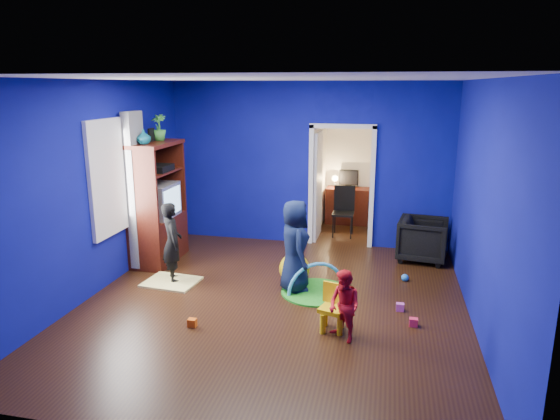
% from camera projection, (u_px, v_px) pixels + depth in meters
% --- Properties ---
extents(floor, '(5.00, 5.50, 0.01)m').
position_uv_depth(floor, '(273.00, 304.00, 6.63)').
color(floor, black).
rests_on(floor, ground).
extents(ceiling, '(5.00, 5.50, 0.01)m').
position_uv_depth(ceiling, '(273.00, 78.00, 5.92)').
color(ceiling, white).
rests_on(ceiling, wall_back).
extents(wall_back, '(5.00, 0.02, 2.90)m').
position_uv_depth(wall_back, '(308.00, 165.00, 8.88)').
color(wall_back, navy).
rests_on(wall_back, floor).
extents(wall_front, '(5.00, 0.02, 2.90)m').
position_uv_depth(wall_front, '(188.00, 277.00, 3.67)').
color(wall_front, navy).
rests_on(wall_front, floor).
extents(wall_left, '(0.02, 5.50, 2.90)m').
position_uv_depth(wall_left, '(95.00, 189.00, 6.80)').
color(wall_left, navy).
rests_on(wall_left, floor).
extents(wall_right, '(0.02, 5.50, 2.90)m').
position_uv_depth(wall_right, '(484.00, 208.00, 5.75)').
color(wall_right, navy).
rests_on(wall_right, floor).
extents(alcove, '(1.00, 1.75, 2.50)m').
position_uv_depth(alcove, '(346.00, 169.00, 9.63)').
color(alcove, silver).
rests_on(alcove, floor).
extents(armchair, '(0.88, 0.86, 0.71)m').
position_uv_depth(armchair, '(423.00, 240.00, 8.20)').
color(armchair, black).
rests_on(armchair, floor).
extents(child_black, '(0.48, 0.52, 1.19)m').
position_uv_depth(child_black, '(172.00, 242.00, 7.28)').
color(child_black, black).
rests_on(child_black, floor).
extents(child_navy, '(0.64, 0.75, 1.30)m').
position_uv_depth(child_navy, '(295.00, 246.00, 6.92)').
color(child_navy, '#0E1335').
rests_on(child_navy, floor).
extents(toddler_red, '(0.51, 0.50, 0.83)m').
position_uv_depth(toddler_red, '(344.00, 306.00, 5.59)').
color(toddler_red, red).
rests_on(toddler_red, floor).
extents(vase, '(0.24, 0.24, 0.22)m').
position_uv_depth(vase, '(144.00, 137.00, 7.49)').
color(vase, '#0C5D65').
rests_on(vase, tv_armoire).
extents(potted_plant, '(0.25, 0.25, 0.42)m').
position_uv_depth(potted_plant, '(159.00, 127.00, 7.96)').
color(potted_plant, '#378B32').
rests_on(potted_plant, tv_armoire).
extents(tv_armoire, '(0.58, 1.14, 1.96)m').
position_uv_depth(tv_armoire, '(157.00, 203.00, 8.04)').
color(tv_armoire, '#400F0A').
rests_on(tv_armoire, floor).
extents(crt_tv, '(0.46, 0.70, 0.54)m').
position_uv_depth(crt_tv, '(159.00, 201.00, 8.02)').
color(crt_tv, silver).
rests_on(crt_tv, tv_armoire).
extents(yellow_blanket, '(0.80, 0.67, 0.03)m').
position_uv_depth(yellow_blanket, '(171.00, 282.00, 7.33)').
color(yellow_blanket, '#F2E07A').
rests_on(yellow_blanket, floor).
extents(hopper_ball, '(0.45, 0.45, 0.45)m').
position_uv_depth(hopper_ball, '(294.00, 269.00, 7.27)').
color(hopper_ball, yellow).
rests_on(hopper_ball, floor).
extents(kid_chair, '(0.35, 0.35, 0.50)m').
position_uv_depth(kid_chair, '(333.00, 311.00, 5.86)').
color(kid_chair, yellow).
rests_on(kid_chair, floor).
extents(play_mat, '(0.98, 0.98, 0.03)m').
position_uv_depth(play_mat, '(316.00, 292.00, 6.97)').
color(play_mat, green).
rests_on(play_mat, floor).
extents(toy_arch, '(0.76, 0.51, 0.87)m').
position_uv_depth(toy_arch, '(316.00, 292.00, 6.97)').
color(toy_arch, '#3F8CD8').
rests_on(toy_arch, floor).
extents(window_left, '(0.03, 0.95, 1.55)m').
position_uv_depth(window_left, '(109.00, 177.00, 7.10)').
color(window_left, white).
rests_on(window_left, wall_left).
extents(curtain, '(0.14, 0.42, 2.40)m').
position_uv_depth(curtain, '(137.00, 190.00, 7.67)').
color(curtain, slate).
rests_on(curtain, floor).
extents(doorway, '(1.16, 0.10, 2.10)m').
position_uv_depth(doorway, '(341.00, 188.00, 8.85)').
color(doorway, white).
rests_on(doorway, floor).
extents(study_desk, '(0.88, 0.44, 0.75)m').
position_uv_depth(study_desk, '(347.00, 206.00, 10.45)').
color(study_desk, '#3D140A').
rests_on(study_desk, floor).
extents(desk_monitor, '(0.40, 0.05, 0.32)m').
position_uv_depth(desk_monitor, '(349.00, 178.00, 10.42)').
color(desk_monitor, black).
rests_on(desk_monitor, study_desk).
extents(desk_lamp, '(0.14, 0.14, 0.14)m').
position_uv_depth(desk_lamp, '(335.00, 178.00, 10.43)').
color(desk_lamp, '#FFD88C').
rests_on(desk_lamp, study_desk).
extents(folding_chair, '(0.40, 0.40, 0.92)m').
position_uv_depth(folding_chair, '(343.00, 213.00, 9.52)').
color(folding_chair, black).
rests_on(folding_chair, floor).
extents(book_shelf, '(0.88, 0.24, 0.04)m').
position_uv_depth(book_shelf, '(350.00, 126.00, 10.15)').
color(book_shelf, white).
rests_on(book_shelf, study_desk).
extents(toy_0, '(0.10, 0.08, 0.10)m').
position_uv_depth(toy_0, '(413.00, 322.00, 6.00)').
color(toy_0, '#F72948').
rests_on(toy_0, floor).
extents(toy_1, '(0.11, 0.11, 0.11)m').
position_uv_depth(toy_1, '(405.00, 277.00, 7.39)').
color(toy_1, blue).
rests_on(toy_1, floor).
extents(toy_2, '(0.10, 0.08, 0.10)m').
position_uv_depth(toy_2, '(192.00, 323.00, 5.99)').
color(toy_2, '#F2590C').
rests_on(toy_2, floor).
extents(toy_3, '(0.11, 0.11, 0.11)m').
position_uv_depth(toy_3, '(330.00, 290.00, 6.93)').
color(toy_3, green).
rests_on(toy_3, floor).
extents(toy_4, '(0.10, 0.08, 0.10)m').
position_uv_depth(toy_4, '(400.00, 307.00, 6.41)').
color(toy_4, '#CA4CA7').
rests_on(toy_4, floor).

